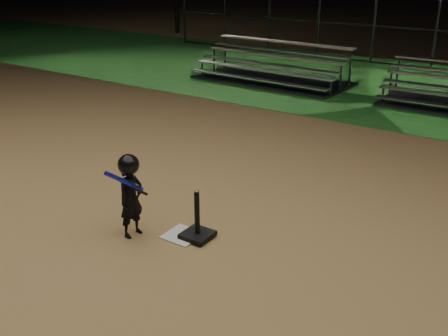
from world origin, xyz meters
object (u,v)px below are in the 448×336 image
batting_tee (197,229)px  bleacher_left (272,74)px  home_plate (183,235)px  child_batter (131,193)px

batting_tee → bleacher_left: bearing=113.0°
home_plate → bleacher_left: 9.34m
home_plate → child_batter: 0.90m
home_plate → batting_tee: size_ratio=0.68×
bleacher_left → batting_tee: bearing=-65.0°
child_batter → bleacher_left: (-2.88, 9.00, -0.39)m
batting_tee → bleacher_left: 9.35m
home_plate → bleacher_left: bearing=111.7°
batting_tee → bleacher_left: bleacher_left is taller
child_batter → bleacher_left: child_batter is taller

